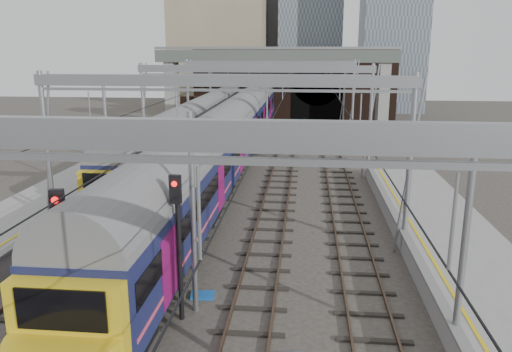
# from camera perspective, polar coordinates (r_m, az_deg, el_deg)

# --- Properties ---
(ground) EXTENTS (160.00, 160.00, 0.00)m
(ground) POSITION_cam_1_polar(r_m,az_deg,el_deg) (16.64, -8.42, -18.25)
(ground) COLOR #38332D
(ground) RESTS_ON ground
(tracks) EXTENTS (14.40, 80.00, 0.22)m
(tracks) POSITION_cam_1_polar(r_m,az_deg,el_deg) (30.14, -1.54, -2.90)
(tracks) COLOR #4C3828
(tracks) RESTS_ON ground
(overhead_line) EXTENTS (16.80, 80.00, 8.00)m
(overhead_line) POSITION_cam_1_polar(r_m,az_deg,el_deg) (35.33, -0.26, 10.45)
(overhead_line) COLOR gray
(overhead_line) RESTS_ON ground
(retaining_wall) EXTENTS (28.00, 2.75, 9.00)m
(retaining_wall) POSITION_cam_1_polar(r_m,az_deg,el_deg) (65.70, 3.80, 10.21)
(retaining_wall) COLOR black
(retaining_wall) RESTS_ON ground
(overbridge) EXTENTS (28.00, 3.00, 9.25)m
(overbridge) POSITION_cam_1_polar(r_m,az_deg,el_deg) (59.71, 2.26, 12.65)
(overbridge) COLOR gray
(overbridge) RESTS_ON ground
(train_main) EXTENTS (3.05, 70.44, 5.16)m
(train_main) POSITION_cam_1_polar(r_m,az_deg,el_deg) (46.20, -1.39, 6.43)
(train_main) COLOR black
(train_main) RESTS_ON ground
(train_second) EXTENTS (2.70, 46.77, 4.67)m
(train_second) POSITION_cam_1_polar(r_m,az_deg,el_deg) (47.24, -6.18, 6.27)
(train_second) COLOR black
(train_second) RESTS_ON ground
(signal_near_left) EXTENTS (0.40, 0.48, 5.29)m
(signal_near_left) POSITION_cam_1_polar(r_m,az_deg,el_deg) (15.01, -20.98, -8.65)
(signal_near_left) COLOR black
(signal_near_left) RESTS_ON ground
(signal_near_centre) EXTENTS (0.38, 0.48, 5.10)m
(signal_near_centre) POSITION_cam_1_polar(r_m,az_deg,el_deg) (16.43, -8.90, -6.24)
(signal_near_centre) COLOR black
(signal_near_centre) RESTS_ON ground
(equip_cover_b) EXTENTS (0.93, 0.70, 0.10)m
(equip_cover_b) POSITION_cam_1_polar(r_m,az_deg,el_deg) (19.13, -6.13, -13.40)
(equip_cover_b) COLOR #1756AF
(equip_cover_b) RESTS_ON ground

